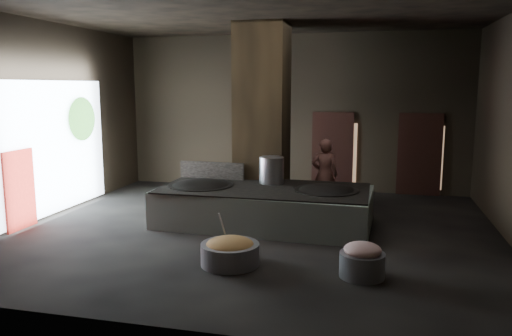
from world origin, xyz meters
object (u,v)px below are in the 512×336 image
(wok_left, at_px, (201,188))
(meat_basin, at_px, (362,265))
(wok_right, at_px, (326,194))
(cook, at_px, (325,175))
(stock_pot, at_px, (272,170))
(veg_basin, at_px, (230,254))
(hearth_platform, at_px, (264,207))

(wok_left, height_order, meat_basin, wok_left)
(wok_right, relative_size, meat_basin, 1.86)
(wok_left, relative_size, cook, 0.82)
(meat_basin, bearing_deg, stock_pot, 124.18)
(veg_basin, bearing_deg, meat_basin, -0.91)
(meat_basin, bearing_deg, wok_right, 107.72)
(hearth_platform, bearing_deg, stock_pot, 86.90)
(hearth_platform, xyz_separation_m, cook, (1.15, 1.60, 0.49))
(stock_pot, distance_m, veg_basin, 3.27)
(stock_pot, relative_size, meat_basin, 0.83)
(hearth_platform, bearing_deg, wok_right, 4.22)
(stock_pot, bearing_deg, hearth_platform, -95.19)
(wok_right, relative_size, cook, 0.76)
(hearth_platform, bearing_deg, veg_basin, -88.10)
(hearth_platform, distance_m, meat_basin, 3.43)
(hearth_platform, height_order, meat_basin, hearth_platform)
(wok_left, bearing_deg, veg_basin, -60.38)
(stock_pot, xyz_separation_m, veg_basin, (-0.06, -3.14, -0.94))
(wok_right, xyz_separation_m, veg_basin, (-1.36, -2.64, -0.56))
(wok_left, xyz_separation_m, wok_right, (2.80, 0.10, 0.00))
(cook, bearing_deg, veg_basin, 68.66)
(hearth_platform, distance_m, veg_basin, 2.59)
(veg_basin, bearing_deg, hearth_platform, 89.80)
(hearth_platform, distance_m, wok_left, 1.49)
(wok_right, bearing_deg, cook, 97.28)
(wok_left, distance_m, stock_pot, 1.66)
(veg_basin, bearing_deg, wok_left, 119.62)
(stock_pot, bearing_deg, cook, 43.53)
(wok_left, distance_m, cook, 3.08)
(cook, height_order, meat_basin, cook)
(wok_right, bearing_deg, meat_basin, -72.28)
(hearth_platform, height_order, stock_pot, stock_pot)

